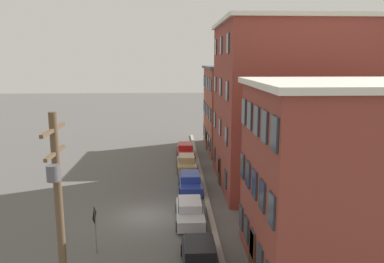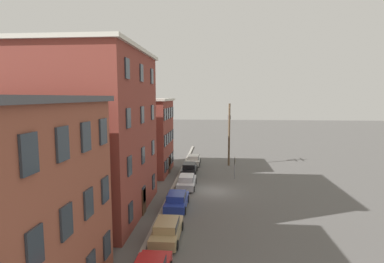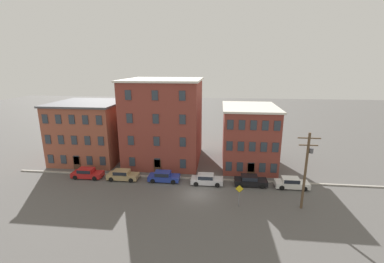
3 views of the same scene
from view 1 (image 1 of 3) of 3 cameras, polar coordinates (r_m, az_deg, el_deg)
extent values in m
plane|color=#565451|center=(26.94, -7.04, -12.67)|extent=(200.00, 200.00, 0.00)
cube|color=#9E998E|center=(26.95, 2.77, -12.40)|extent=(56.00, 0.36, 0.16)
cube|color=brown|center=(45.55, 8.81, 3.32)|extent=(10.74, 10.28, 9.71)
cube|color=#4C4C51|center=(45.18, 8.99, 9.63)|extent=(11.24, 10.78, 0.30)
cube|color=#2D3842|center=(49.54, 1.80, 0.25)|extent=(0.90, 0.10, 1.40)
cube|color=#2D3842|center=(49.05, 1.82, 3.97)|extent=(0.90, 0.10, 1.40)
cube|color=#2D3842|center=(48.77, 1.85, 7.75)|extent=(0.90, 0.10, 1.40)
cube|color=#2D3842|center=(47.43, 2.01, -0.23)|extent=(0.90, 0.10, 1.40)
cube|color=#2D3842|center=(46.92, 2.03, 3.66)|extent=(0.90, 0.10, 1.40)
cube|color=#2D3842|center=(46.63, 2.06, 7.61)|extent=(0.90, 0.10, 1.40)
cube|color=#2D3842|center=(45.33, 2.23, -0.75)|extent=(0.90, 0.10, 1.40)
cube|color=#2D3842|center=(44.80, 2.26, 3.31)|extent=(0.90, 0.10, 1.40)
cube|color=#2D3842|center=(44.49, 2.29, 7.45)|extent=(0.90, 0.10, 1.40)
cube|color=#2D3842|center=(43.24, 2.48, -1.32)|extent=(0.90, 0.10, 1.40)
cube|color=#2D3842|center=(42.68, 2.51, 2.94)|extent=(0.90, 0.10, 1.40)
cube|color=#2D3842|center=(42.36, 2.55, 7.28)|extent=(0.90, 0.10, 1.40)
cube|color=#2D3842|center=(41.15, 2.75, -1.94)|extent=(0.90, 0.10, 1.40)
cube|color=#2D3842|center=(40.56, 2.79, 2.52)|extent=(0.90, 0.10, 1.40)
cube|color=#2D3842|center=(40.22, 2.83, 7.09)|extent=(0.90, 0.10, 1.40)
cube|color=#472D1E|center=(45.44, 2.23, -1.39)|extent=(1.10, 0.10, 2.20)
cube|color=brown|center=(33.07, 14.67, 3.67)|extent=(11.77, 11.83, 13.57)
cube|color=silver|center=(32.97, 15.27, 15.71)|extent=(12.27, 12.33, 0.30)
cube|color=#2D3842|center=(36.57, 3.46, -3.45)|extent=(0.90, 0.10, 1.40)
cube|color=#2D3842|center=(35.89, 3.52, 1.81)|extent=(0.90, 0.10, 1.40)
cube|color=#2D3842|center=(35.52, 3.58, 7.22)|extent=(0.90, 0.10, 1.40)
cube|color=#2D3842|center=(35.47, 3.65, 12.70)|extent=(0.90, 0.10, 1.40)
cube|color=#2D3842|center=(32.81, 4.19, -5.14)|extent=(0.90, 0.10, 1.40)
cube|color=#2D3842|center=(32.05, 4.28, 0.71)|extent=(0.90, 0.10, 1.40)
cube|color=#2D3842|center=(31.63, 4.36, 6.77)|extent=(0.90, 0.10, 1.40)
cube|color=#2D3842|center=(31.58, 4.45, 12.92)|extent=(0.90, 0.10, 1.40)
cube|color=#2D3842|center=(29.09, 5.13, -7.25)|extent=(0.90, 0.10, 1.40)
cube|color=#2D3842|center=(28.23, 5.24, -0.69)|extent=(0.90, 0.10, 1.40)
cube|color=#2D3842|center=(27.76, 5.36, 6.19)|extent=(0.90, 0.10, 1.40)
cube|color=#2D3842|center=(27.69, 5.49, 13.21)|extent=(0.90, 0.10, 1.40)
cube|color=#472D1E|center=(32.98, 4.18, -6.13)|extent=(1.10, 0.10, 2.20)
cube|color=brown|center=(20.53, 24.22, -7.08)|extent=(8.06, 10.48, 9.45)
cube|color=silver|center=(19.67, 25.32, 6.59)|extent=(8.56, 10.98, 0.30)
cube|color=#2D3842|center=(22.84, 7.50, -12.82)|extent=(0.90, 0.10, 1.40)
cube|color=#2D3842|center=(21.78, 7.71, -5.20)|extent=(0.90, 0.10, 1.40)
cube|color=#2D3842|center=(21.13, 7.92, 3.04)|extent=(0.90, 0.10, 1.40)
cube|color=#2D3842|center=(21.40, 8.29, -14.53)|extent=(0.90, 0.10, 1.40)
cube|color=#2D3842|center=(20.26, 8.53, -6.45)|extent=(0.90, 0.10, 1.40)
cube|color=#2D3842|center=(19.57, 8.79, 2.39)|extent=(0.90, 0.10, 1.40)
cube|color=#2D3842|center=(19.99, 9.20, -16.49)|extent=(0.90, 0.10, 1.40)
cube|color=#2D3842|center=(18.76, 9.49, -7.90)|extent=(0.90, 0.10, 1.40)
cube|color=#2D3842|center=(18.01, 9.80, 1.64)|extent=(0.90, 0.10, 1.40)
cube|color=#2D3842|center=(18.61, 10.27, -18.73)|extent=(0.90, 0.10, 1.40)
cube|color=#2D3842|center=(17.28, 10.63, -9.60)|extent=(0.90, 0.10, 1.40)
cube|color=#2D3842|center=(16.46, 11.01, 0.74)|extent=(0.90, 0.10, 1.40)
cube|color=#2D3842|center=(15.83, 11.99, -11.60)|extent=(0.90, 0.10, 1.40)
cube|color=#2D3842|center=(14.93, 12.46, -0.34)|extent=(0.90, 0.10, 1.40)
cube|color=#472D1E|center=(20.21, 9.16, -17.68)|extent=(1.10, 0.10, 2.20)
cube|color=#B21E1E|center=(42.38, -1.01, -3.07)|extent=(4.40, 1.80, 0.70)
cube|color=#B21E1E|center=(42.43, -1.03, -2.19)|extent=(2.20, 1.51, 0.55)
cube|color=#1E232D|center=(42.43, -1.03, -2.19)|extent=(2.02, 1.58, 0.48)
cylinder|color=black|center=(41.06, 0.24, -3.81)|extent=(0.66, 0.22, 0.66)
cylinder|color=black|center=(41.01, -2.14, -3.84)|extent=(0.66, 0.22, 0.66)
cylinder|color=black|center=(43.87, 0.04, -2.86)|extent=(0.66, 0.22, 0.66)
cylinder|color=black|center=(43.82, -2.18, -2.88)|extent=(0.66, 0.22, 0.66)
cube|color=tan|center=(37.16, -0.84, -5.07)|extent=(4.40, 1.80, 0.70)
cube|color=tan|center=(37.19, -0.85, -4.05)|extent=(2.20, 1.51, 0.55)
cube|color=#1E232D|center=(37.19, -0.85, -4.05)|extent=(2.02, 1.58, 0.48)
cylinder|color=black|center=(35.87, 0.61, -5.99)|extent=(0.66, 0.22, 0.66)
cylinder|color=black|center=(35.81, -2.12, -6.02)|extent=(0.66, 0.22, 0.66)
cylinder|color=black|center=(38.65, 0.36, -4.75)|extent=(0.66, 0.22, 0.66)
cylinder|color=black|center=(38.59, -2.17, -4.78)|extent=(0.66, 0.22, 0.66)
cube|color=#233899|center=(31.44, -0.26, -8.05)|extent=(4.40, 1.80, 0.70)
cube|color=#233899|center=(31.44, -0.28, -6.86)|extent=(2.20, 1.51, 0.55)
cube|color=#1E232D|center=(31.44, -0.28, -6.86)|extent=(2.02, 1.58, 0.48)
cylinder|color=black|center=(30.19, 1.49, -9.27)|extent=(0.66, 0.22, 0.66)
cylinder|color=black|center=(30.12, -1.78, -9.32)|extent=(0.66, 0.22, 0.66)
cylinder|color=black|center=(32.92, 1.12, -7.54)|extent=(0.66, 0.22, 0.66)
cylinder|color=black|center=(32.86, -1.87, -7.58)|extent=(0.66, 0.22, 0.66)
cube|color=#B7B7BC|center=(25.74, -0.32, -12.45)|extent=(4.40, 1.80, 0.70)
cube|color=#B7B7BC|center=(25.68, -0.34, -11.00)|extent=(2.20, 1.51, 0.55)
cube|color=#1E232D|center=(25.68, -0.34, -11.00)|extent=(2.02, 1.58, 0.48)
cylinder|color=black|center=(24.55, 1.88, -14.18)|extent=(0.66, 0.22, 0.66)
cylinder|color=black|center=(24.48, -2.22, -14.25)|extent=(0.66, 0.22, 0.66)
cylinder|color=black|center=(27.19, 1.38, -11.60)|extent=(0.66, 0.22, 0.66)
cylinder|color=black|center=(27.13, -2.28, -11.66)|extent=(0.66, 0.22, 0.66)
cube|color=black|center=(20.40, 1.20, -19.08)|extent=(4.40, 1.80, 0.70)
cube|color=black|center=(20.28, 1.17, -17.26)|extent=(2.20, 1.51, 0.55)
cube|color=#1E232D|center=(20.28, 1.17, -17.26)|extent=(2.02, 1.58, 0.48)
cylinder|color=black|center=(21.83, 3.26, -17.56)|extent=(0.66, 0.22, 0.66)
cylinder|color=black|center=(21.73, -1.42, -17.68)|extent=(0.66, 0.22, 0.66)
cylinder|color=slate|center=(22.23, -14.48, -14.58)|extent=(0.08, 0.08, 2.59)
cube|color=yellow|center=(21.84, -14.68, -12.28)|extent=(0.93, 0.03, 0.93)
cube|color=black|center=(21.84, -14.65, -12.28)|extent=(1.00, 0.02, 1.00)
cylinder|color=brown|center=(14.50, -19.30, -15.11)|extent=(0.28, 0.28, 9.01)
cube|color=brown|center=(13.31, -20.35, 0.25)|extent=(2.40, 0.12, 0.12)
cube|color=brown|center=(13.47, -20.12, -3.10)|extent=(2.00, 0.12, 0.12)
cylinder|color=#515156|center=(13.30, -20.40, -5.97)|extent=(0.44, 0.44, 0.55)
camera|label=2|loc=(55.60, -5.11, 10.00)|focal=28.00mm
camera|label=3|loc=(39.08, -59.49, 13.47)|focal=24.00mm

